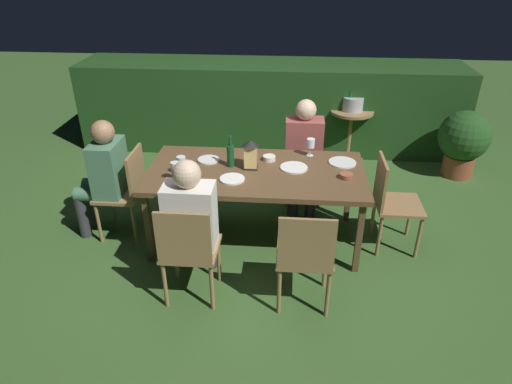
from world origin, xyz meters
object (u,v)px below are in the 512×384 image
at_px(plate_a, 209,160).
at_px(side_table, 350,127).
at_px(dining_table, 256,176).
at_px(bowl_bread, 269,158).
at_px(lantern_centerpiece, 251,153).
at_px(plate_d, 232,179).
at_px(plate_b, 294,168).
at_px(potted_plant_corner, 462,148).
at_px(ice_bucket, 353,103).
at_px(person_in_green, 103,174).
at_px(wine_glass_b, 181,162).
at_px(wine_glass_c, 311,144).
at_px(plate_c, 342,163).
at_px(green_bottle_on_table, 231,155).
at_px(chair_head_near, 126,189).
at_px(person_in_cream, 192,218).
at_px(chair_side_left_a, 188,249).
at_px(bowl_olives, 346,176).
at_px(potted_plant_by_hedge, 464,138).
at_px(chair_side_right_b, 303,156).
at_px(person_in_rust, 304,150).
at_px(chair_side_left_b, 305,255).
at_px(wine_glass_a, 175,168).
at_px(chair_head_far, 391,200).

height_order(plate_a, side_table, plate_a).
xyz_separation_m(dining_table, bowl_bread, (0.10, 0.23, 0.07)).
bearing_deg(lantern_centerpiece, plate_d, -119.21).
height_order(plate_b, potted_plant_corner, plate_b).
distance_m(ice_bucket, potted_plant_corner, 1.40).
bearing_deg(person_in_green, wine_glass_b, -9.42).
bearing_deg(wine_glass_c, bowl_bread, -160.18).
height_order(plate_b, plate_c, same).
bearing_deg(bowl_bread, green_bottle_on_table, -155.54).
height_order(chair_head_near, person_in_cream, person_in_cream).
distance_m(dining_table, potted_plant_corner, 2.82).
bearing_deg(side_table, green_bottle_on_table, -124.67).
distance_m(green_bottle_on_table, plate_a, 0.26).
height_order(chair_side_left_a, plate_d, chair_side_left_a).
xyz_separation_m(plate_d, bowl_bread, (0.29, 0.42, 0.02)).
distance_m(person_in_green, bowl_olives, 2.19).
xyz_separation_m(dining_table, wine_glass_c, (0.48, 0.36, 0.17)).
distance_m(chair_side_left_a, potted_plant_by_hedge, 3.67).
bearing_deg(wine_glass_c, person_in_cream, -131.35).
xyz_separation_m(green_bottle_on_table, potted_plant_corner, (2.57, 1.48, -0.48)).
relative_size(wine_glass_b, bowl_bread, 1.45).
relative_size(chair_side_right_b, green_bottle_on_table, 3.00).
bearing_deg(person_in_rust, dining_table, -122.57).
bearing_deg(chair_side_left_b, lantern_centerpiece, 117.61).
bearing_deg(plate_c, chair_side_left_b, -107.36).
xyz_separation_m(dining_table, lantern_centerpiece, (-0.05, 0.05, 0.20)).
height_order(chair_side_left_b, potted_plant_corner, chair_side_left_b).
distance_m(chair_side_left_a, bowl_bread, 1.25).
relative_size(person_in_cream, plate_d, 5.38).
xyz_separation_m(person_in_green, plate_a, (0.95, 0.17, 0.10)).
bearing_deg(potted_plant_corner, lantern_centerpiece, -147.89).
bearing_deg(wine_glass_a, plate_d, 6.42).
xyz_separation_m(wine_glass_b, bowl_olives, (1.41, 0.05, -0.09)).
distance_m(person_in_green, potted_plant_corner, 4.06).
bearing_deg(bowl_olives, person_in_rust, 114.47).
relative_size(lantern_centerpiece, ice_bucket, 0.77).
distance_m(chair_side_left_a, lantern_centerpiece, 1.07).
distance_m(plate_a, plate_d, 0.45).
relative_size(chair_head_far, plate_a, 4.34).
relative_size(lantern_centerpiece, wine_glass_a, 1.57).
bearing_deg(chair_side_left_b, person_in_rust, 90.00).
height_order(chair_side_right_b, green_bottle_on_table, green_bottle_on_table).
bearing_deg(potted_plant_by_hedge, person_in_cream, -141.12).
height_order(chair_side_right_b, plate_a, chair_side_right_b).
bearing_deg(plate_d, plate_c, 22.95).
relative_size(dining_table, wine_glass_a, 11.40).
bearing_deg(potted_plant_by_hedge, bowl_olives, -133.49).
relative_size(chair_side_right_b, bowl_bread, 7.47).
bearing_deg(side_table, potted_plant_by_hedge, -16.39).
bearing_deg(chair_side_left_a, person_in_rust, 60.82).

